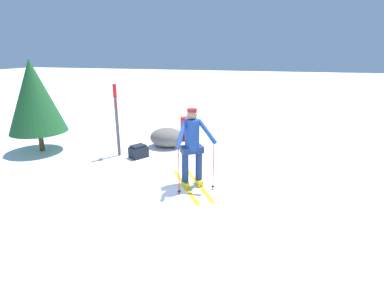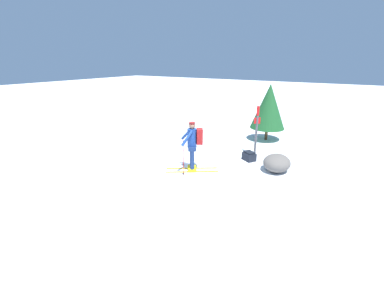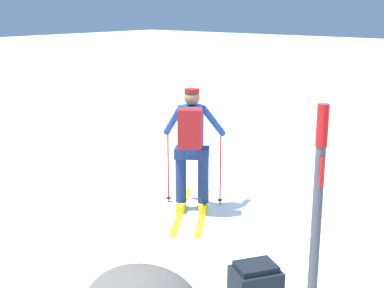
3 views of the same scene
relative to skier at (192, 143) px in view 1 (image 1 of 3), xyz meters
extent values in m
plane|color=white|center=(-0.39, -0.72, -0.98)|extent=(80.00, 80.00, 0.00)
cube|color=gold|center=(0.15, 0.06, -0.98)|extent=(1.07, 1.56, 0.01)
cube|color=yellow|center=(0.15, 0.06, -0.91)|extent=(0.26, 0.31, 0.12)
cylinder|color=navy|center=(0.15, 0.06, -0.50)|extent=(0.15, 0.15, 0.71)
cube|color=gold|center=(-0.11, -0.11, -0.98)|extent=(1.07, 1.56, 0.01)
cube|color=yellow|center=(-0.11, -0.11, -0.91)|extent=(0.26, 0.31, 0.12)
cylinder|color=navy|center=(-0.11, -0.11, -0.50)|extent=(0.15, 0.15, 0.71)
cube|color=navy|center=(0.02, -0.03, -0.14)|extent=(0.53, 0.48, 0.14)
cylinder|color=navy|center=(0.02, -0.03, 0.18)|extent=(0.31, 0.31, 0.65)
sphere|color=#8C664C|center=(0.02, -0.03, 0.61)|extent=(0.21, 0.21, 0.21)
cylinder|color=maroon|center=(0.02, -0.03, 0.70)|extent=(0.20, 0.20, 0.06)
cube|color=maroon|center=(-0.12, 0.19, 0.25)|extent=(0.36, 0.33, 0.51)
cylinder|color=red|center=(0.50, -0.07, -0.45)|extent=(0.02, 0.02, 1.08)
cylinder|color=black|center=(0.50, -0.07, -0.92)|extent=(0.07, 0.07, 0.01)
cylinder|color=navy|center=(0.34, -0.02, 0.26)|extent=(0.48, 0.25, 0.49)
cylinder|color=red|center=(-0.13, -0.49, -0.45)|extent=(0.02, 0.02, 1.08)
cylinder|color=black|center=(-0.13, -0.49, -0.92)|extent=(0.07, 0.07, 0.01)
cylinder|color=navy|center=(-0.12, -0.32, 0.26)|extent=(0.12, 0.49, 0.49)
cube|color=black|center=(-1.91, 1.34, -0.84)|extent=(0.55, 0.57, 0.29)
cube|color=black|center=(-1.91, 1.34, -0.66)|extent=(0.45, 0.47, 0.06)
cylinder|color=#4C4C51|center=(-2.51, 1.36, 0.02)|extent=(0.09, 0.09, 2.00)
cylinder|color=red|center=(-2.51, 1.36, 0.84)|extent=(0.10, 0.10, 0.36)
cube|color=red|center=(-2.51, 1.36, 0.46)|extent=(0.16, 0.21, 0.24)
ellipsoid|color=#5B5651|center=(-1.48, 2.48, -0.69)|extent=(1.06, 0.90, 0.58)
cylinder|color=#4C331E|center=(-4.92, 1.11, -0.69)|extent=(0.14, 0.14, 0.58)
cone|color=#194C23|center=(-4.92, 1.11, 0.63)|extent=(1.59, 1.59, 2.06)
camera|label=1|loc=(1.64, -5.82, 1.86)|focal=28.00mm
camera|label=2|loc=(7.01, 4.29, 2.69)|focal=24.00mm
camera|label=3|loc=(-4.41, 5.38, 1.80)|focal=50.00mm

